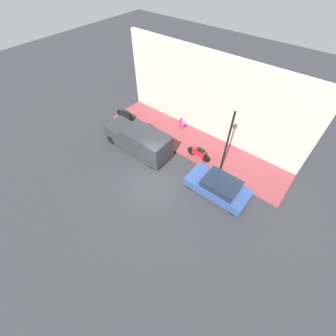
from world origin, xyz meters
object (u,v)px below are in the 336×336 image
Objects in this scene: motorcycle_black at (126,115)px; cafe_chair at (182,123)px; streetlamp at (229,134)px; parked_car at (218,187)px; delivery_van at (138,139)px; scooter_silver at (149,128)px; motorcycle_red at (199,153)px.

cafe_chair is (2.02, -4.24, 0.03)m from motorcycle_black.
streetlamp is (-0.15, -9.06, 2.72)m from motorcycle_black.
delivery_van is at bearing 91.45° from parked_car.
parked_car is at bearing -99.95° from motorcycle_black.
scooter_silver is (1.66, 7.23, -0.06)m from parked_car.
delivery_van is at bearing -158.97° from scooter_silver.
parked_car is at bearing -123.87° from motorcycle_red.
motorcycle_black is 4.70m from cafe_chair.
motorcycle_red is 4.68m from scooter_silver.
motorcycle_black is (1.88, 3.24, -0.36)m from delivery_van.
streetlamp is (-0.10, -6.52, 2.79)m from scooter_silver.
streetlamp is at bearing -90.86° from scooter_silver.
scooter_silver is (-0.05, 4.68, -0.08)m from motorcycle_red.
cafe_chair is at bearing -14.34° from delivery_van.
parked_car is 7.42m from scooter_silver.
motorcycle_red is 3.28m from streetlamp.
motorcycle_black is at bearing 59.90° from delivery_van.
parked_car reaches higher than motorcycle_red.
motorcycle_red is at bearing 85.42° from streetlamp.
motorcycle_black is 9.46m from streetlamp.
streetlamp is 5.93m from cafe_chair.
delivery_van is (-0.17, 6.53, 0.37)m from parked_car.
delivery_van is 4.04m from cafe_chair.
motorcycle_red is (1.71, 2.55, 0.01)m from parked_car.
delivery_van is 6.51m from streetlamp.
delivery_van is 1.03× the size of streetlamp.
motorcycle_black is 2.48× the size of cafe_chair.
parked_car is 0.74× the size of delivery_van.
motorcycle_black is (1.71, 9.77, 0.00)m from parked_car.
parked_car is at bearing -124.02° from cafe_chair.
motorcycle_black is at bearing 88.83° from scooter_silver.
delivery_van reaches higher than cafe_chair.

